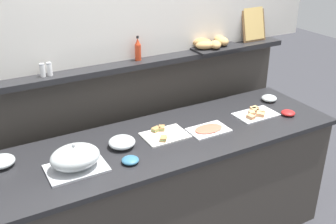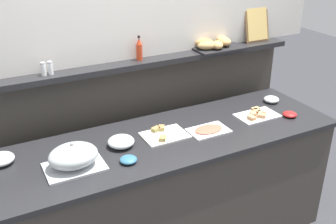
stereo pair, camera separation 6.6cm
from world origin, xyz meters
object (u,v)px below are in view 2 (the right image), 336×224
sandwich_platter_side (164,134)px  hot_sauce_bottle (139,50)px  glass_bowl_large (121,142)px  pepper_shaker (50,68)px  glass_bowl_small (271,100)px  framed_picture (257,24)px  glass_bowl_medium (1,159)px  condiment_bowl_cream (290,114)px  serving_cloche (73,157)px  condiment_bowl_red (128,160)px  cold_cuts_platter (209,130)px  sandwich_platter_front (257,115)px  salt_shaker (43,69)px  bread_basket (214,44)px

sandwich_platter_side → hot_sauce_bottle: bearing=85.6°
glass_bowl_large → pepper_shaker: size_ratio=1.95×
glass_bowl_small → framed_picture: bearing=76.1°
glass_bowl_medium → condiment_bowl_cream: glass_bowl_medium is taller
serving_cloche → glass_bowl_medium: 0.44m
glass_bowl_large → condiment_bowl_red: size_ratio=1.64×
condiment_bowl_cream → hot_sauce_bottle: (-0.92, 0.61, 0.45)m
cold_cuts_platter → glass_bowl_medium: (-1.30, 0.22, 0.02)m
serving_cloche → sandwich_platter_front: bearing=2.4°
serving_cloche → glass_bowl_medium: size_ratio=2.21×
glass_bowl_large → salt_shaker: salt_shaker is taller
salt_shaker → sandwich_platter_front: bearing=-19.2°
sandwich_platter_side → serving_cloche: (-0.63, -0.11, 0.06)m
glass_bowl_small → salt_shaker: bearing=168.7°
sandwich_platter_front → bread_basket: size_ratio=0.77×
condiment_bowl_cream → bread_basket: bread_basket is taller
sandwich_platter_side → sandwich_platter_front: (0.74, -0.05, 0.00)m
pepper_shaker → glass_bowl_small: bearing=-11.6°
sandwich_platter_front → framed_picture: 0.82m
sandwich_platter_side → bread_basket: (0.67, 0.44, 0.42)m
sandwich_platter_front → condiment_bowl_cream: bearing=-28.7°
framed_picture → condiment_bowl_cream: bearing=-103.0°
sandwich_platter_front → cold_cuts_platter: 0.44m
serving_cloche → framed_picture: 1.88m
sandwich_platter_front → cold_cuts_platter: sandwich_platter_front is taller
condiment_bowl_red → framed_picture: 1.66m
condiment_bowl_cream → pepper_shaker: size_ratio=1.17×
glass_bowl_medium → salt_shaker: bearing=39.6°
condiment_bowl_red → sandwich_platter_side: bearing=30.6°
glass_bowl_medium → sandwich_platter_side: bearing=-7.7°
glass_bowl_small → hot_sauce_bottle: bearing=160.5°
framed_picture → glass_bowl_large: bearing=-161.4°
glass_bowl_small → salt_shaker: (-1.65, 0.33, 0.42)m
sandwich_platter_side → pepper_shaker: pepper_shaker is taller
condiment_bowl_red → bread_basket: (1.00, 0.64, 0.41)m
sandwich_platter_side → glass_bowl_medium: glass_bowl_medium is taller
serving_cloche → glass_bowl_small: size_ratio=2.82×
pepper_shaker → framed_picture: framed_picture is taller
condiment_bowl_cream → framed_picture: bearing=77.0°
serving_cloche → hot_sauce_bottle: 0.95m
serving_cloche → framed_picture: framed_picture is taller
framed_picture → bread_basket: bearing=-175.9°
sandwich_platter_side → hot_sauce_bottle: hot_sauce_bottle is taller
glass_bowl_medium → glass_bowl_small: (2.01, -0.03, -0.01)m
sandwich_platter_front → glass_bowl_large: 1.05m
glass_bowl_large → condiment_bowl_red: glass_bowl_large is taller
hot_sauce_bottle → condiment_bowl_red: bearing=-119.7°
salt_shaker → glass_bowl_medium: bearing=-140.4°
cold_cuts_platter → serving_cloche: bearing=-178.6°
glass_bowl_large → glass_bowl_medium: bearing=168.9°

